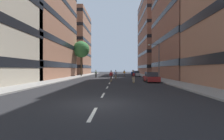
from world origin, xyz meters
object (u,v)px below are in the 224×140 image
at_px(skater_0, 96,73).
at_px(parked_car_mid, 136,74).
at_px(street_tree_near, 81,50).
at_px(skater_2, 134,73).
at_px(parked_car_near, 151,77).
at_px(skater_6, 124,73).
at_px(streetlamp_right, 157,57).
at_px(skater_3, 111,75).
at_px(skater_4, 134,76).
at_px(skater_5, 132,74).
at_px(skater_1, 116,74).

bearing_deg(skater_0, parked_car_mid, 33.62).
distance_m(parked_car_mid, skater_0, 12.26).
relative_size(street_tree_near, skater_2, 5.45).
bearing_deg(street_tree_near, parked_car_near, -51.91).
bearing_deg(skater_2, parked_car_mid, 79.88).
relative_size(parked_car_mid, skater_6, 2.47).
relative_size(streetlamp_right, skater_3, 3.65).
height_order(street_tree_near, skater_3, street_tree_near).
xyz_separation_m(parked_car_near, skater_3, (-6.18, 1.43, 0.32)).
distance_m(street_tree_near, skater_0, 10.77).
height_order(skater_0, skater_4, same).
distance_m(parked_car_near, parked_car_mid, 19.40).
xyz_separation_m(parked_car_near, parked_car_mid, (0.00, 19.40, 0.00)).
bearing_deg(streetlamp_right, skater_2, 118.78).
bearing_deg(skater_0, skater_5, -25.38).
relative_size(street_tree_near, skater_3, 5.45).
height_order(skater_2, skater_6, same).
relative_size(skater_2, skater_5, 1.00).
distance_m(parked_car_mid, streetlamp_right, 15.28).
height_order(skater_0, skater_1, same).
bearing_deg(skater_3, street_tree_near, 116.76).
relative_size(streetlamp_right, skater_5, 3.65).
relative_size(street_tree_near, skater_6, 5.45).
height_order(skater_3, skater_5, same).
bearing_deg(streetlamp_right, skater_0, 147.12).
bearing_deg(skater_3, streetlamp_right, 21.32).
relative_size(parked_car_near, streetlamp_right, 0.68).
xyz_separation_m(skater_0, skater_4, (7.45, -13.71, 0.00)).
height_order(parked_car_near, skater_4, skater_4).
distance_m(skater_5, skater_6, 10.30).
distance_m(skater_0, skater_2, 8.86).
xyz_separation_m(parked_car_near, streetlamp_right, (2.09, 4.66, 3.44)).
xyz_separation_m(streetlamp_right, skater_2, (-3.56, 6.49, -3.15)).
xyz_separation_m(street_tree_near, streetlamp_right, (17.40, -14.87, -3.35)).
relative_size(skater_3, skater_5, 1.00).
relative_size(skater_4, skater_6, 1.00).
xyz_separation_m(skater_1, skater_2, (4.01, 2.19, -0.03)).
distance_m(skater_1, skater_4, 10.42).
bearing_deg(parked_car_near, skater_0, 128.99).
bearing_deg(skater_2, skater_5, -102.00).
distance_m(parked_car_mid, skater_2, 8.39).
distance_m(parked_car_near, skater_1, 10.51).
bearing_deg(street_tree_near, skater_0, -53.62).
bearing_deg(skater_1, skater_3, -95.29).
height_order(skater_2, skater_3, same).
height_order(parked_car_mid, skater_0, skater_0).
height_order(street_tree_near, streetlamp_right, street_tree_near).
xyz_separation_m(parked_car_mid, skater_0, (-10.21, -6.79, 0.32)).
bearing_deg(parked_car_near, skater_3, 166.96).
relative_size(parked_car_mid, skater_3, 2.47).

